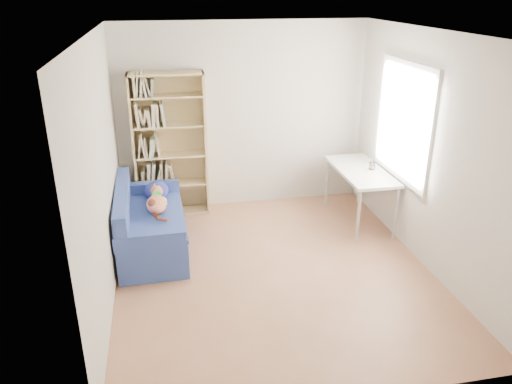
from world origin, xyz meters
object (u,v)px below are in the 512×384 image
Objects in this scene: bookshelf at (170,151)px; desk at (361,174)px; pen_cup at (372,165)px; sofa at (149,225)px.

desk is at bearing -17.34° from bookshelf.
sofa is at bearing -175.79° from pen_cup.
desk is 8.12× the size of pen_cup.
desk is 0.19m from pen_cup.
desk is (2.81, 0.24, 0.37)m from sofa.
sofa is 3.00m from pen_cup.
bookshelf reaches higher than pen_cup.
bookshelf is 2.60m from desk.
pen_cup is at bearing 3.05° from sofa.
sofa is 10.17× the size of pen_cup.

